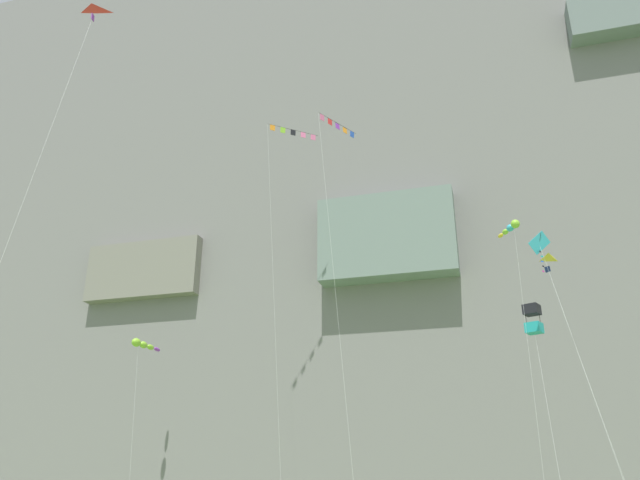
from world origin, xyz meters
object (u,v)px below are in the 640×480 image
at_px(kite_banner_upper_left, 338,148).
at_px(kite_delta_high_center, 542,272).
at_px(kite_banner_upper_right, 292,148).
at_px(kite_windsock_mid_center, 143,345).
at_px(kite_delta_front_field, 87,21).
at_px(kite_windsock_high_right, 511,228).
at_px(kite_diamond_mid_left, 543,252).
at_px(kite_box_far_right, 533,319).

bearing_deg(kite_banner_upper_left, kite_delta_high_center, 31.84).
height_order(kite_banner_upper_right, kite_windsock_mid_center, kite_banner_upper_right).
bearing_deg(kite_delta_front_field, kite_windsock_high_right, 39.98).
bearing_deg(kite_banner_upper_right, kite_banner_upper_left, -55.39).
bearing_deg(kite_banner_upper_left, kite_diamond_mid_left, 12.98).
relative_size(kite_box_far_right, kite_diamond_mid_left, 0.76).
xyz_separation_m(kite_windsock_high_right, kite_delta_high_center, (2.00, 3.19, -2.49)).
distance_m(kite_delta_front_field, kite_banner_upper_left, 18.48).
relative_size(kite_windsock_mid_center, kite_diamond_mid_left, 0.82).
relative_size(kite_banner_upper_right, kite_banner_upper_left, 1.25).
distance_m(kite_banner_upper_right, kite_diamond_mid_left, 26.57).
height_order(kite_delta_front_field, kite_diamond_mid_left, kite_delta_front_field).
distance_m(kite_banner_upper_right, kite_box_far_right, 27.56).
relative_size(kite_box_far_right, kite_delta_front_field, 0.48).
height_order(kite_windsock_high_right, kite_delta_high_center, kite_windsock_high_right).
height_order(kite_box_far_right, kite_delta_high_center, kite_delta_high_center).
height_order(kite_diamond_mid_left, kite_banner_upper_left, kite_banner_upper_left).
distance_m(kite_windsock_high_right, kite_box_far_right, 6.67).
relative_size(kite_delta_front_field, kite_diamond_mid_left, 1.58).
xyz_separation_m(kite_windsock_high_right, kite_windsock_mid_center, (-34.51, 8.21, -4.81)).
distance_m(kite_banner_upper_right, kite_banner_upper_left, 14.34).
distance_m(kite_windsock_high_right, kite_delta_front_field, 31.29).
distance_m(kite_delta_front_field, kite_diamond_mid_left, 32.17).
distance_m(kite_windsock_high_right, kite_banner_upper_left, 13.90).
bearing_deg(kite_diamond_mid_left, kite_box_far_right, 106.38).
bearing_deg(kite_delta_front_field, kite_box_far_right, 40.59).
bearing_deg(kite_windsock_high_right, kite_delta_high_center, 57.94).
height_order(kite_box_far_right, kite_banner_upper_left, kite_banner_upper_left).
bearing_deg(kite_windsock_high_right, kite_windsock_mid_center, 166.62).
bearing_deg(kite_box_far_right, kite_diamond_mid_left, -73.62).
bearing_deg(kite_delta_high_center, kite_windsock_mid_center, 172.17).
relative_size(kite_windsock_mid_center, kite_banner_upper_left, 0.54).
relative_size(kite_diamond_mid_left, kite_banner_upper_left, 0.66).
xyz_separation_m(kite_banner_upper_right, kite_windsock_mid_center, (-15.80, 3.14, -17.37)).
bearing_deg(kite_banner_upper_left, kite_windsock_high_right, 24.36).
bearing_deg(kite_diamond_mid_left, kite_delta_high_center, 87.08).
xyz_separation_m(kite_banner_upper_right, kite_diamond_mid_left, (20.43, -7.25, -15.37)).
relative_size(kite_windsock_high_right, kite_diamond_mid_left, 1.09).
relative_size(kite_banner_upper_right, kite_delta_front_field, 1.20).
distance_m(kite_windsock_mid_center, kite_box_far_right, 36.03).
bearing_deg(kite_windsock_mid_center, kite_banner_upper_right, -11.25).
relative_size(kite_delta_front_field, kite_banner_upper_left, 1.04).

